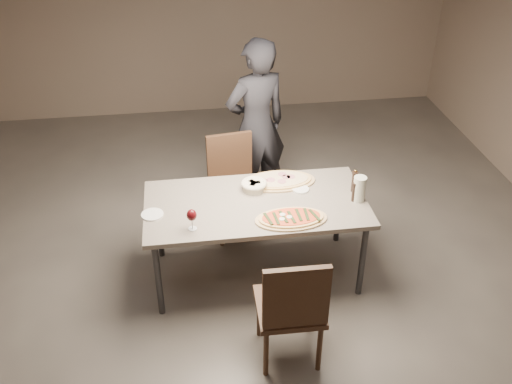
{
  "coord_description": "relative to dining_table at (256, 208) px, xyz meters",
  "views": [
    {
      "loc": [
        -0.53,
        -3.79,
        3.33
      ],
      "look_at": [
        0.0,
        0.0,
        0.85
      ],
      "focal_mm": 40.0,
      "sensor_mm": 36.0,
      "label": 1
    }
  ],
  "objects": [
    {
      "name": "chair_far",
      "position": [
        -0.12,
        0.74,
        -0.16
      ],
      "size": [
        0.51,
        0.51,
        0.95
      ],
      "rotation": [
        0.0,
        0.0,
        3.28
      ],
      "color": "#3E281A",
      "rests_on": "ground"
    },
    {
      "name": "room",
      "position": [
        0.0,
        0.0,
        0.71
      ],
      "size": [
        7.0,
        7.0,
        7.0
      ],
      "color": "#5B554E",
      "rests_on": "ground"
    },
    {
      "name": "carafe",
      "position": [
        0.83,
        -0.08,
        0.16
      ],
      "size": [
        0.1,
        0.1,
        0.22
      ],
      "rotation": [
        0.0,
        0.0,
        -0.31
      ],
      "color": "silver",
      "rests_on": "dining_table"
    },
    {
      "name": "diner",
      "position": [
        0.16,
        1.14,
        0.18
      ],
      "size": [
        0.74,
        0.6,
        1.74
      ],
      "primitive_type": "imported",
      "rotation": [
        0.0,
        0.0,
        3.48
      ],
      "color": "black",
      "rests_on": "ground"
    },
    {
      "name": "chair_near",
      "position": [
        0.11,
        -1.0,
        -0.14
      ],
      "size": [
        0.47,
        0.47,
        0.98
      ],
      "rotation": [
        0.0,
        0.0,
        -0.02
      ],
      "color": "#3E281A",
      "rests_on": "ground"
    },
    {
      "name": "zucchini_pizza",
      "position": [
        0.23,
        -0.28,
        0.07
      ],
      "size": [
        0.56,
        0.31,
        0.05
      ],
      "rotation": [
        0.0,
        0.0,
        -0.36
      ],
      "color": "tan",
      "rests_on": "dining_table"
    },
    {
      "name": "oil_dish",
      "position": [
        0.4,
        0.13,
        0.07
      ],
      "size": [
        0.14,
        0.14,
        0.02
      ],
      "rotation": [
        0.0,
        0.0,
        0.27
      ],
      "color": "white",
      "rests_on": "dining_table"
    },
    {
      "name": "pepper_mill_right",
      "position": [
        0.83,
        0.05,
        0.15
      ],
      "size": [
        0.05,
        0.05,
        0.21
      ],
      "rotation": [
        0.0,
        0.0,
        0.01
      ],
      "color": "black",
      "rests_on": "dining_table"
    },
    {
      "name": "bread_basket",
      "position": [
        0.01,
        0.19,
        0.1
      ],
      "size": [
        0.22,
        0.22,
        0.08
      ],
      "rotation": [
        0.0,
        0.0,
        0.08
      ],
      "color": "beige",
      "rests_on": "dining_table"
    },
    {
      "name": "side_plate",
      "position": [
        -0.83,
        -0.06,
        0.06
      ],
      "size": [
        0.17,
        0.17,
        0.01
      ],
      "rotation": [
        0.0,
        0.0,
        -0.34
      ],
      "color": "white",
      "rests_on": "dining_table"
    },
    {
      "name": "dining_table",
      "position": [
        0.0,
        0.0,
        0.0
      ],
      "size": [
        1.8,
        0.9,
        0.75
      ],
      "color": "slate",
      "rests_on": "ground"
    },
    {
      "name": "ham_pizza",
      "position": [
        0.24,
        0.28,
        0.07
      ],
      "size": [
        0.63,
        0.35,
        0.04
      ],
      "rotation": [
        0.0,
        0.0,
        0.06
      ],
      "color": "tan",
      "rests_on": "dining_table"
    },
    {
      "name": "wine_glass",
      "position": [
        -0.53,
        -0.29,
        0.18
      ],
      "size": [
        0.08,
        0.08,
        0.17
      ],
      "rotation": [
        0.0,
        0.0,
        0.15
      ],
      "color": "silver",
      "rests_on": "dining_table"
    },
    {
      "name": "pepper_mill_left",
      "position": [
        0.79,
        -0.09,
        0.15
      ],
      "size": [
        0.05,
        0.05,
        0.19
      ],
      "rotation": [
        0.0,
        0.0,
        -0.19
      ],
      "color": "black",
      "rests_on": "dining_table"
    }
  ]
}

